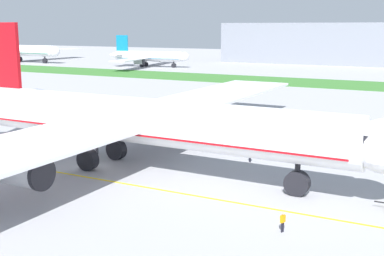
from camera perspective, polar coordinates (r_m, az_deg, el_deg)
ground_plane at (r=60.43m, az=-11.62°, el=-4.39°), size 600.00×600.00×0.00m
apron_taxi_line at (r=58.05m, az=-13.65°, el=-5.13°), size 280.00×0.36×0.01m
grass_median_strip at (r=152.55m, az=13.37°, el=5.02°), size 320.00×24.00×0.10m
airliner_foreground at (r=58.21m, az=-7.86°, el=0.90°), size 60.84×98.41×16.78m
ground_crew_wingwalker_port at (r=41.47m, az=10.27°, el=-10.25°), size 0.37×0.57×1.68m
ground_crew_marshaller_front at (r=61.52m, az=6.61°, el=-2.96°), size 0.53×0.43×1.68m
ground_crew_wingwalker_starboard at (r=66.20m, az=-10.75°, el=-2.02°), size 0.54×0.46×1.75m
service_truck_baggage_loader at (r=117.39m, az=-17.29°, el=3.64°), size 5.48×3.27×2.51m
parked_airliner_far_left at (r=250.68m, az=-19.08°, el=8.31°), size 50.05×79.72×15.84m
parked_airliner_far_centre at (r=208.45m, az=-5.04°, el=8.11°), size 35.01×55.09×12.87m
terminal_building at (r=230.37m, az=19.40°, el=8.98°), size 129.30×20.00×18.00m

